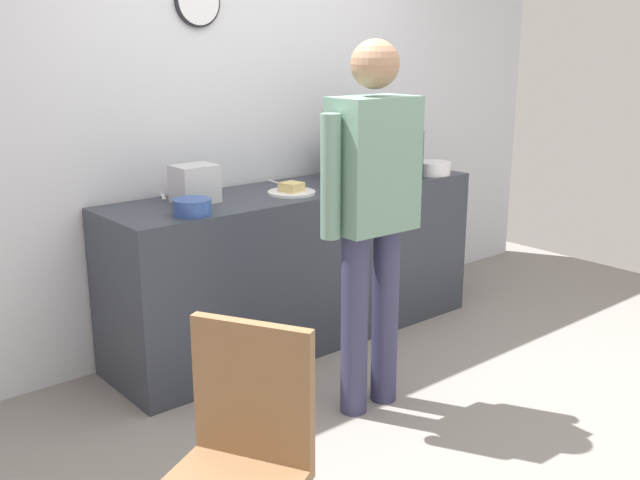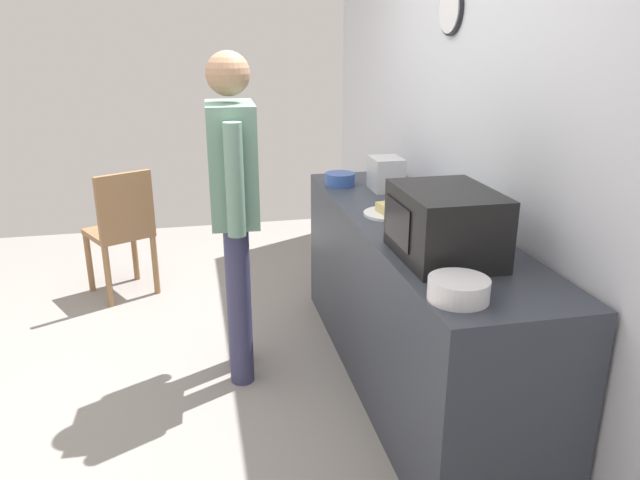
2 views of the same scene
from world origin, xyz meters
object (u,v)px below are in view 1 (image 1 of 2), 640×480
microwave (373,155)px  sandwich_plate (292,190)px  cereal_bowl (433,168)px  person_standing (372,201)px  spoon_utensil (275,182)px  fork_utensil (163,196)px  toaster (195,184)px  salad_bowl (192,207)px  wooden_chair (239,463)px

microwave → sandwich_plate: 0.67m
cereal_bowl → person_standing: size_ratio=0.13×
spoon_utensil → cereal_bowl: bearing=-23.6°
spoon_utensil → person_standing: person_standing is taller
fork_utensil → person_standing: bearing=-69.4°
sandwich_plate → cereal_bowl: size_ratio=1.20×
toaster → sandwich_plate: bearing=-16.0°
sandwich_plate → fork_utensil: size_ratio=1.59×
microwave → cereal_bowl: bearing=-16.0°
sandwich_plate → person_standing: 0.82m
toaster → fork_utensil: bearing=106.2°
sandwich_plate → salad_bowl: bearing=-172.1°
spoon_utensil → person_standing: bearing=-103.8°
toaster → wooden_chair: (-0.87, -1.68, -0.51)m
microwave → salad_bowl: microwave is taller
microwave → salad_bowl: 1.37m
wooden_chair → spoon_utensil: bearing=50.5°
microwave → salad_bowl: (-1.36, -0.12, -0.11)m
salad_bowl → fork_utensil: salad_bowl is taller
sandwich_plate → spoon_utensil: bearing=68.8°
salad_bowl → toaster: (0.17, 0.25, 0.06)m
cereal_bowl → person_standing: (-1.23, -0.71, 0.07)m
spoon_utensil → wooden_chair: wooden_chair is taller
toaster → fork_utensil: size_ratio=1.29×
fork_utensil → sandwich_plate: bearing=-32.8°
sandwich_plate → person_standing: person_standing is taller
toaster → person_standing: size_ratio=0.12×
microwave → wooden_chair: size_ratio=0.53×
salad_bowl → cereal_bowl: cereal_bowl is taller
fork_utensil → cereal_bowl: bearing=-15.9°
spoon_utensil → wooden_chair: size_ratio=0.18×
salad_bowl → wooden_chair: (-0.71, -1.43, -0.45)m
spoon_utensil → wooden_chair: (-1.53, -1.85, -0.41)m
sandwich_plate → spoon_utensil: (0.13, 0.33, -0.02)m
wooden_chair → cereal_bowl: bearing=30.0°
cereal_bowl → wooden_chair: size_ratio=0.24×
salad_bowl → toaster: toaster is taller
sandwich_plate → salad_bowl: salad_bowl is taller
cereal_bowl → spoon_utensil: cereal_bowl is taller
person_standing → wooden_chair: 1.53m
spoon_utensil → sandwich_plate: bearing=-111.2°
cereal_bowl → person_standing: 1.43m
cereal_bowl → person_standing: person_standing is taller
sandwich_plate → spoon_utensil: sandwich_plate is taller
fork_utensil → salad_bowl: bearing=-101.5°
microwave → spoon_utensil: (-0.53, 0.30, -0.15)m
wooden_chair → fork_utensil: bearing=67.2°
salad_bowl → wooden_chair: salad_bowl is taller
spoon_utensil → person_standing: size_ratio=0.10×
microwave → toaster: bearing=174.0°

